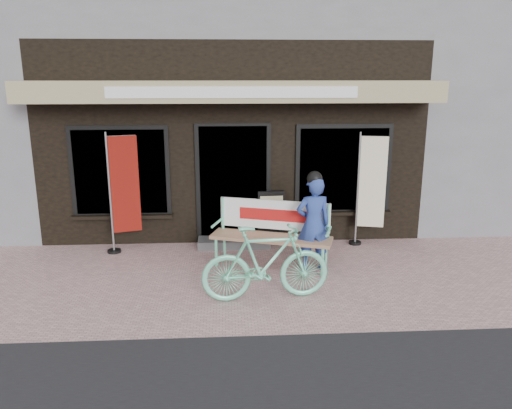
{
  "coord_description": "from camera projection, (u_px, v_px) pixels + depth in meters",
  "views": [
    {
      "loc": [
        -0.12,
        -6.84,
        3.0
      ],
      "look_at": [
        0.33,
        0.7,
        1.05
      ],
      "focal_mm": 35.0,
      "sensor_mm": 36.0,
      "label": 1
    }
  ],
  "objects": [
    {
      "name": "bicycle",
      "position": [
        266.0,
        263.0,
        6.79
      ],
      "size": [
        1.81,
        0.67,
        1.06
      ],
      "primitive_type": "imported",
      "rotation": [
        0.0,
        0.0,
        1.67
      ],
      "color": "#72DEB2",
      "rests_on": "ground"
    },
    {
      "name": "nobori_red",
      "position": [
        123.0,
        191.0,
        8.55
      ],
      "size": [
        0.62,
        0.3,
        2.11
      ],
      "rotation": [
        0.0,
        0.0,
        0.3
      ],
      "color": "gray",
      "rests_on": "ground"
    },
    {
      "name": "bench",
      "position": [
        273.0,
        228.0,
        8.05
      ],
      "size": [
        1.99,
        1.06,
        1.05
      ],
      "rotation": [
        0.0,
        0.0,
        -0.32
      ],
      "color": "#72DEB2",
      "rests_on": "ground"
    },
    {
      "name": "storefront",
      "position": [
        230.0,
        76.0,
        11.42
      ],
      "size": [
        7.0,
        6.77,
        6.0
      ],
      "color": "black",
      "rests_on": "ground"
    },
    {
      "name": "person",
      "position": [
        313.0,
        222.0,
        7.81
      ],
      "size": [
        0.58,
        0.41,
        1.59
      ],
      "rotation": [
        0.0,
        0.0,
        0.09
      ],
      "color": "navy",
      "rests_on": "ground"
    },
    {
      "name": "nobori_cream",
      "position": [
        370.0,
        188.0,
        8.89
      ],
      "size": [
        0.61,
        0.27,
        2.06
      ],
      "rotation": [
        0.0,
        0.0,
        -0.24
      ],
      "color": "gray",
      "rests_on": "ground"
    },
    {
      "name": "ground",
      "position": [
        236.0,
        285.0,
        7.37
      ],
      "size": [
        70.0,
        70.0,
        0.0
      ],
      "primitive_type": "plane",
      "color": "#BE9291",
      "rests_on": "ground"
    },
    {
      "name": "menu_stand",
      "position": [
        271.0,
        216.0,
        9.15
      ],
      "size": [
        0.49,
        0.13,
        0.98
      ],
      "rotation": [
        0.0,
        0.0,
        0.06
      ],
      "color": "black",
      "rests_on": "ground"
    }
  ]
}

